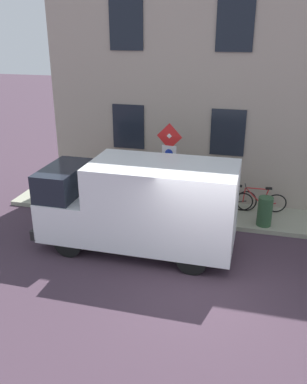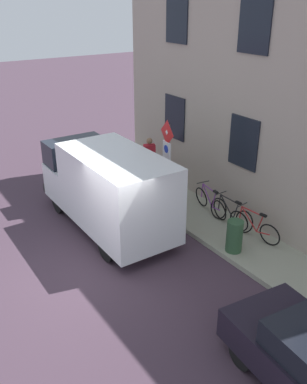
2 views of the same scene
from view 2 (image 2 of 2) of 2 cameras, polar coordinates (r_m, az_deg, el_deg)
ground_plane at (r=11.13m, az=-7.03°, el=-10.45°), size 80.00×80.00×0.00m
sidewalk_slab at (r=12.98m, az=8.33°, el=-4.61°), size 1.83×14.18×0.14m
building_facade at (r=12.46m, az=13.92°, el=13.12°), size 0.75×12.18×8.02m
sign_post_stacked at (r=12.87m, az=1.83°, el=4.70°), size 0.17×0.56×2.87m
delivery_van at (r=12.45m, az=-6.26°, el=0.71°), size 2.02×5.34×2.50m
bicycle_red at (r=12.28m, az=13.41°, el=-4.54°), size 0.47×1.71×0.89m
bicycle_black at (r=12.84m, az=10.41°, el=-2.88°), size 0.46×1.72×0.89m
bicycle_purple at (r=13.44m, az=7.68°, el=-1.36°), size 0.47×1.71×0.89m
pedestrian at (r=15.30m, az=-0.55°, el=4.50°), size 0.47×0.39×1.72m
litter_bin at (r=11.54m, az=10.89°, el=-5.87°), size 0.44×0.44×0.90m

